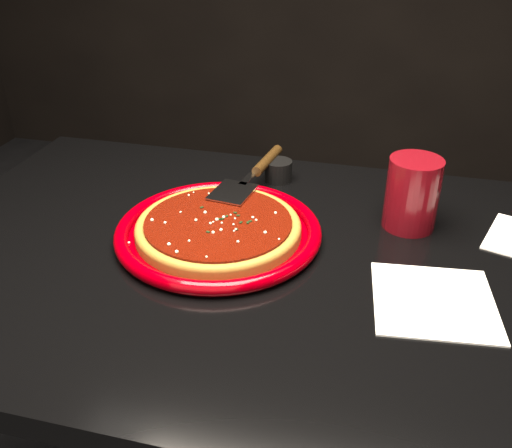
{
  "coord_description": "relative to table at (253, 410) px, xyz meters",
  "views": [
    {
      "loc": [
        0.2,
        -0.78,
        1.27
      ],
      "look_at": [
        -0.01,
        0.06,
        0.77
      ],
      "focal_mm": 40.0,
      "sensor_mm": 36.0,
      "label": 1
    }
  ],
  "objects": [
    {
      "name": "table",
      "position": [
        0.0,
        0.0,
        0.0
      ],
      "size": [
        1.2,
        0.8,
        0.75
      ],
      "primitive_type": "cube",
      "color": "black",
      "rests_on": "floor"
    },
    {
      "name": "plate",
      "position": [
        -0.07,
        0.03,
        0.39
      ],
      "size": [
        0.47,
        0.47,
        0.03
      ],
      "primitive_type": "cylinder",
      "rotation": [
        0.0,
        0.0,
        0.39
      ],
      "color": "#7D0006",
      "rests_on": "table"
    },
    {
      "name": "pizza_crust",
      "position": [
        -0.07,
        0.03,
        0.39
      ],
      "size": [
        0.38,
        0.38,
        0.01
      ],
      "primitive_type": "cylinder",
      "rotation": [
        0.0,
        0.0,
        0.39
      ],
      "color": "brown",
      "rests_on": "plate"
    },
    {
      "name": "pizza_crust_rim",
      "position": [
        -0.07,
        0.03,
        0.4
      ],
      "size": [
        0.38,
        0.38,
        0.02
      ],
      "primitive_type": "torus",
      "rotation": [
        0.0,
        0.0,
        0.39
      ],
      "color": "brown",
      "rests_on": "plate"
    },
    {
      "name": "pizza_sauce",
      "position": [
        -0.07,
        0.03,
        0.4
      ],
      "size": [
        0.33,
        0.33,
        0.01
      ],
      "primitive_type": "cylinder",
      "rotation": [
        0.0,
        0.0,
        0.39
      ],
      "color": "#631004",
      "rests_on": "plate"
    },
    {
      "name": "parmesan_dusting",
      "position": [
        -0.07,
        0.03,
        0.41
      ],
      "size": [
        0.25,
        0.25,
        0.01
      ],
      "primitive_type": null,
      "color": "beige",
      "rests_on": "plate"
    },
    {
      "name": "basil_flecks",
      "position": [
        -0.07,
        0.03,
        0.41
      ],
      "size": [
        0.23,
        0.23,
        0.0
      ],
      "primitive_type": null,
      "color": "black",
      "rests_on": "plate"
    },
    {
      "name": "pizza_server",
      "position": [
        -0.06,
        0.21,
        0.42
      ],
      "size": [
        0.13,
        0.31,
        0.02
      ],
      "primitive_type": null,
      "rotation": [
        0.0,
        0.0,
        -0.13
      ],
      "color": "#B6B9BE",
      "rests_on": "plate"
    },
    {
      "name": "cup",
      "position": [
        0.25,
        0.16,
        0.44
      ],
      "size": [
        0.1,
        0.1,
        0.13
      ],
      "primitive_type": "cylinder",
      "rotation": [
        0.0,
        0.0,
        0.09
      ],
      "color": "maroon",
      "rests_on": "table"
    },
    {
      "name": "napkin_a",
      "position": [
        0.29,
        -0.06,
        0.38
      ],
      "size": [
        0.19,
        0.19,
        0.0
      ],
      "primitive_type": "cube",
      "rotation": [
        0.0,
        0.0,
        0.11
      ],
      "color": "white",
      "rests_on": "table"
    },
    {
      "name": "ramekin",
      "position": [
        -0.02,
        0.29,
        0.4
      ],
      "size": [
        0.07,
        0.07,
        0.04
      ],
      "primitive_type": "cylinder",
      "rotation": [
        0.0,
        0.0,
        0.28
      ],
      "color": "black",
      "rests_on": "table"
    }
  ]
}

